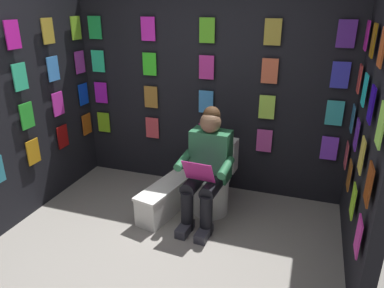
# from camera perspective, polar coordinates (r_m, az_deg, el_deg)

# --- Properties ---
(ground_plane) EXTENTS (30.00, 30.00, 0.00)m
(ground_plane) POSITION_cam_1_polar(r_m,az_deg,el_deg) (3.19, -7.87, -20.62)
(ground_plane) COLOR gray
(display_wall_back) EXTENTS (3.26, 0.14, 2.22)m
(display_wall_back) POSITION_cam_1_polar(r_m,az_deg,el_deg) (4.21, 2.57, 7.56)
(display_wall_back) COLOR black
(display_wall_back) RESTS_ON ground
(display_wall_left) EXTENTS (0.14, 1.80, 2.22)m
(display_wall_left) POSITION_cam_1_polar(r_m,az_deg,el_deg) (3.18, 26.55, 0.57)
(display_wall_left) COLOR black
(display_wall_left) RESTS_ON ground
(display_wall_right) EXTENTS (0.14, 1.80, 2.22)m
(display_wall_right) POSITION_cam_1_polar(r_m,az_deg,el_deg) (4.19, -23.46, 5.73)
(display_wall_right) COLOR black
(display_wall_right) RESTS_ON ground
(toilet) EXTENTS (0.42, 0.57, 0.77)m
(toilet) POSITION_cam_1_polar(r_m,az_deg,el_deg) (3.91, 3.41, -5.94)
(toilet) COLOR white
(toilet) RESTS_ON ground
(person_reading) EXTENTS (0.54, 0.70, 1.19)m
(person_reading) POSITION_cam_1_polar(r_m,az_deg,el_deg) (3.60, 2.33, -3.62)
(person_reading) COLOR #286B42
(person_reading) RESTS_ON ground
(comic_longbox_near) EXTENTS (0.42, 0.86, 0.33)m
(comic_longbox_near) POSITION_cam_1_polar(r_m,az_deg,el_deg) (3.93, -4.09, -8.52)
(comic_longbox_near) COLOR white
(comic_longbox_near) RESTS_ON ground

